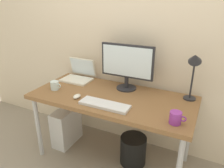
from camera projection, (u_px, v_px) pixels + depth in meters
The scene contains 12 objects.
ground_plane at pixel (112, 157), 2.30m from camera, with size 6.00×6.00×0.00m, color gray.
back_wall at pixel (130, 27), 2.15m from camera, with size 4.40×0.04×2.60m, color beige.
desk at pixel (112, 101), 2.05m from camera, with size 1.53×0.70×0.72m.
monitor at pixel (127, 64), 2.09m from camera, with size 0.53×0.20×0.45m.
laptop at pixel (79, 74), 2.42m from camera, with size 0.32×0.27×0.23m.
desk_lamp at pixel (194, 66), 1.82m from camera, with size 0.11×0.16×0.46m.
keyboard at pixel (105, 105), 1.84m from camera, with size 0.44×0.14×0.02m, color silver.
mouse at pixel (77, 96), 1.98m from camera, with size 0.06×0.09×0.03m, color silver.
coffee_mug at pixel (176, 118), 1.58m from camera, with size 0.12×0.09×0.09m.
glass_cup at pixel (55, 85), 2.15m from camera, with size 0.12×0.08×0.09m.
computer_tower at pixel (66, 126), 2.47m from camera, with size 0.18×0.36×0.42m, color silver.
wastebasket at pixel (133, 150), 2.18m from camera, with size 0.26×0.26×0.30m, color black.
Camera 1 is at (0.80, -1.65, 1.59)m, focal length 34.66 mm.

